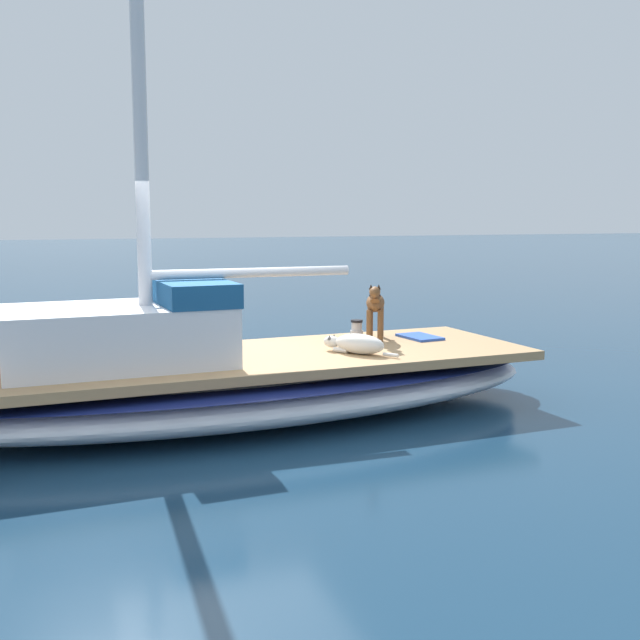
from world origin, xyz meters
name	(u,v)px	position (x,y,z in m)	size (l,w,h in m)	color
ground_plane	(233,417)	(0.00, 0.00, 0.00)	(120.00, 120.00, 0.00)	navy
sailboat_main	(233,386)	(0.00, 0.00, 0.34)	(2.92, 7.37, 0.66)	white
mast_main	(155,59)	(-0.05, 0.74, 3.68)	(0.14, 2.27, 6.75)	silver
cabin_house	(125,331)	(-0.07, 1.12, 1.01)	(1.52, 2.29, 0.84)	silver
dog_white	(357,344)	(-0.28, -1.33, 0.77)	(0.83, 0.62, 0.22)	silver
dog_brown	(375,305)	(0.51, -1.89, 1.08)	(0.88, 0.48, 0.70)	brown
deck_winch	(357,329)	(0.82, -1.78, 0.76)	(0.16, 0.16, 0.21)	#B7B7BC
deck_towel	(420,337)	(0.44, -2.46, 0.68)	(0.56, 0.36, 0.03)	blue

